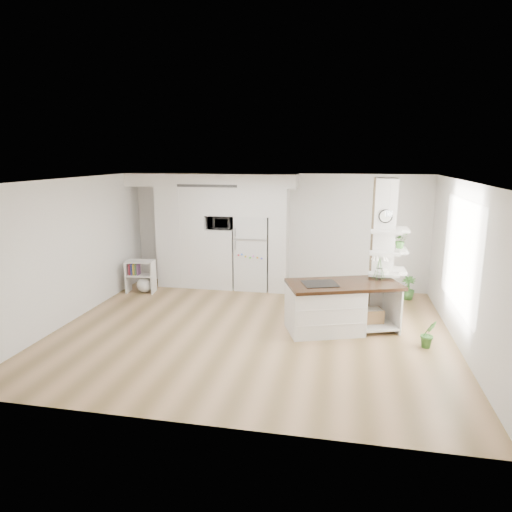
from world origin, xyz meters
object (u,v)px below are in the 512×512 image
Objects in this scene: kitchen_island at (331,306)px; bookshelf at (142,279)px; refrigerator at (253,252)px; floor_plant_a at (428,334)px.

bookshelf is (-4.36, 1.56, -0.14)m from kitchen_island.
refrigerator is at bearing 109.34° from kitchen_island.
refrigerator is 3.67× the size of floor_plant_a.
kitchen_island reaches higher than bookshelf.
kitchen_island is 4.56× the size of floor_plant_a.
kitchen_island is at bearing -25.86° from bookshelf.
bookshelf is at bearing 140.87° from kitchen_island.
refrigerator is at bearing 12.48° from bookshelf.
floor_plant_a is (5.97, -2.00, -0.09)m from bookshelf.
bookshelf is 6.30m from floor_plant_a.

